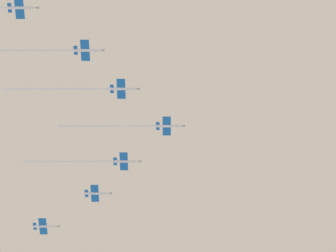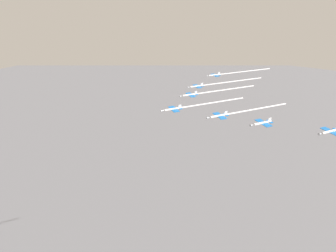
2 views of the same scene
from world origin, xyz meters
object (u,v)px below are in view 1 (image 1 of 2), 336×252
at_px(jet_port_outer, 97,193).
at_px(jet_lead, 136,126).
at_px(jet_starboard_outer, 41,50).
at_px(jet_port_inner, 95,161).
at_px(jet_center_rear, 45,226).
at_px(jet_starboard_inner, 86,89).

bearing_deg(jet_port_outer, jet_lead, 28.62).
bearing_deg(jet_starboard_outer, jet_lead, 132.44).
distance_m(jet_port_inner, jet_center_rear, 34.88).
height_order(jet_lead, jet_starboard_outer, jet_lead).
relative_size(jet_port_inner, jet_port_outer, 3.76).
distance_m(jet_lead, jet_center_rear, 55.24).
relative_size(jet_starboard_inner, jet_port_outer, 4.07).
bearing_deg(jet_lead, jet_starboard_outer, -47.56).
distance_m(jet_lead, jet_starboard_inner, 21.73).
bearing_deg(jet_center_rear, jet_port_inner, 36.51).
bearing_deg(jet_port_outer, jet_center_rear, -124.35).
bearing_deg(jet_port_outer, jet_starboard_outer, -15.32).
height_order(jet_port_inner, jet_starboard_inner, jet_starboard_inner).
height_order(jet_lead, jet_starboard_inner, jet_starboard_inner).
xyz_separation_m(jet_starboard_inner, jet_starboard_outer, (2.94, -19.63, -0.87)).
xyz_separation_m(jet_lead, jet_center_rear, (-55.10, -3.84, -0.26)).
xyz_separation_m(jet_lead, jet_starboard_outer, (4.36, -41.32, -0.74)).
relative_size(jet_port_inner, jet_starboard_inner, 0.92).
distance_m(jet_lead, jet_port_outer, 31.95).
relative_size(jet_port_inner, jet_center_rear, 3.76).
bearing_deg(jet_starboard_outer, jet_port_outer, 164.68).
distance_m(jet_lead, jet_port_inner, 20.57).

